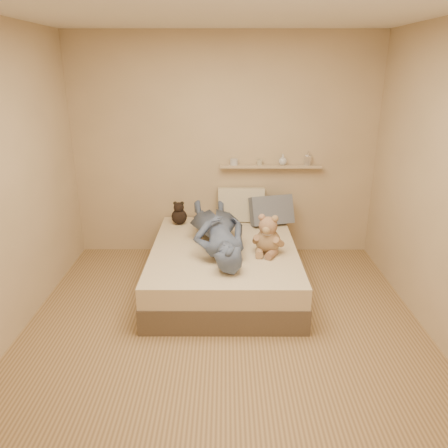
{
  "coord_description": "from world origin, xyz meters",
  "views": [
    {
      "loc": [
        0.01,
        -3.25,
        2.21
      ],
      "look_at": [
        0.0,
        0.65,
        0.8
      ],
      "focal_mm": 35.0,
      "sensor_mm": 36.0,
      "label": 1
    }
  ],
  "objects_px": {
    "bed": "(224,266)",
    "pillow_cream": "(241,204)",
    "teddy_bear": "(268,237)",
    "game_console": "(231,258)",
    "wall_shelf": "(271,166)",
    "pillow_grey": "(272,210)",
    "dark_plush": "(179,214)",
    "person": "(217,230)"
  },
  "relations": [
    {
      "from": "bed",
      "to": "pillow_cream",
      "type": "xyz_separation_m",
      "value": [
        0.2,
        0.83,
        0.43
      ]
    },
    {
      "from": "teddy_bear",
      "to": "pillow_cream",
      "type": "height_order",
      "value": "same"
    },
    {
      "from": "game_console",
      "to": "wall_shelf",
      "type": "xyz_separation_m",
      "value": [
        0.49,
        1.5,
        0.51
      ]
    },
    {
      "from": "pillow_grey",
      "to": "bed",
      "type": "bearing_deg",
      "value": -128.86
    },
    {
      "from": "dark_plush",
      "to": "pillow_cream",
      "type": "relative_size",
      "value": 0.51
    },
    {
      "from": "bed",
      "to": "wall_shelf",
      "type": "distance_m",
      "value": 1.38
    },
    {
      "from": "bed",
      "to": "game_console",
      "type": "relative_size",
      "value": 11.9
    },
    {
      "from": "game_console",
      "to": "pillow_cream",
      "type": "relative_size",
      "value": 0.29
    },
    {
      "from": "game_console",
      "to": "pillow_cream",
      "type": "xyz_separation_m",
      "value": [
        0.14,
        1.42,
        0.06
      ]
    },
    {
      "from": "pillow_grey",
      "to": "wall_shelf",
      "type": "relative_size",
      "value": 0.42
    },
    {
      "from": "game_console",
      "to": "wall_shelf",
      "type": "height_order",
      "value": "wall_shelf"
    },
    {
      "from": "bed",
      "to": "teddy_bear",
      "type": "xyz_separation_m",
      "value": [
        0.43,
        -0.17,
        0.4
      ]
    },
    {
      "from": "pillow_cream",
      "to": "pillow_grey",
      "type": "bearing_deg",
      "value": -21.68
    },
    {
      "from": "pillow_cream",
      "to": "person",
      "type": "relative_size",
      "value": 0.37
    },
    {
      "from": "wall_shelf",
      "to": "teddy_bear",
      "type": "bearing_deg",
      "value": -96.2
    },
    {
      "from": "person",
      "to": "dark_plush",
      "type": "bearing_deg",
      "value": -65.26
    },
    {
      "from": "bed",
      "to": "teddy_bear",
      "type": "relative_size",
      "value": 4.61
    },
    {
      "from": "bed",
      "to": "pillow_grey",
      "type": "xyz_separation_m",
      "value": [
        0.56,
        0.69,
        0.4
      ]
    },
    {
      "from": "game_console",
      "to": "person",
      "type": "relative_size",
      "value": 0.11
    },
    {
      "from": "pillow_grey",
      "to": "wall_shelf",
      "type": "bearing_deg",
      "value": 91.58
    },
    {
      "from": "person",
      "to": "pillow_grey",
      "type": "bearing_deg",
      "value": -141.68
    },
    {
      "from": "person",
      "to": "teddy_bear",
      "type": "bearing_deg",
      "value": 151.43
    },
    {
      "from": "pillow_cream",
      "to": "person",
      "type": "distance_m",
      "value": 0.87
    },
    {
      "from": "game_console",
      "to": "wall_shelf",
      "type": "distance_m",
      "value": 1.66
    },
    {
      "from": "dark_plush",
      "to": "pillow_cream",
      "type": "xyz_separation_m",
      "value": [
        0.74,
        0.14,
        0.08
      ]
    },
    {
      "from": "dark_plush",
      "to": "pillow_cream",
      "type": "distance_m",
      "value": 0.75
    },
    {
      "from": "game_console",
      "to": "teddy_bear",
      "type": "bearing_deg",
      "value": 48.46
    },
    {
      "from": "teddy_bear",
      "to": "wall_shelf",
      "type": "distance_m",
      "value": 1.19
    },
    {
      "from": "teddy_bear",
      "to": "person",
      "type": "xyz_separation_m",
      "value": [
        -0.5,
        0.18,
        0.01
      ]
    },
    {
      "from": "game_console",
      "to": "pillow_cream",
      "type": "bearing_deg",
      "value": 84.28
    },
    {
      "from": "teddy_bear",
      "to": "pillow_grey",
      "type": "relative_size",
      "value": 0.82
    },
    {
      "from": "bed",
      "to": "wall_shelf",
      "type": "xyz_separation_m",
      "value": [
        0.55,
        0.91,
        0.88
      ]
    },
    {
      "from": "teddy_bear",
      "to": "game_console",
      "type": "bearing_deg",
      "value": -131.54
    },
    {
      "from": "teddy_bear",
      "to": "pillow_cream",
      "type": "relative_size",
      "value": 0.75
    },
    {
      "from": "dark_plush",
      "to": "wall_shelf",
      "type": "bearing_deg",
      "value": 11.45
    },
    {
      "from": "pillow_cream",
      "to": "teddy_bear",
      "type": "bearing_deg",
      "value": -77.13
    },
    {
      "from": "game_console",
      "to": "dark_plush",
      "type": "height_order",
      "value": "dark_plush"
    },
    {
      "from": "bed",
      "to": "game_console",
      "type": "distance_m",
      "value": 0.7
    },
    {
      "from": "game_console",
      "to": "pillow_grey",
      "type": "distance_m",
      "value": 1.37
    },
    {
      "from": "bed",
      "to": "teddy_bear",
      "type": "bearing_deg",
      "value": -21.6
    },
    {
      "from": "bed",
      "to": "wall_shelf",
      "type": "height_order",
      "value": "wall_shelf"
    },
    {
      "from": "pillow_cream",
      "to": "wall_shelf",
      "type": "xyz_separation_m",
      "value": [
        0.35,
        0.08,
        0.45
      ]
    }
  ]
}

